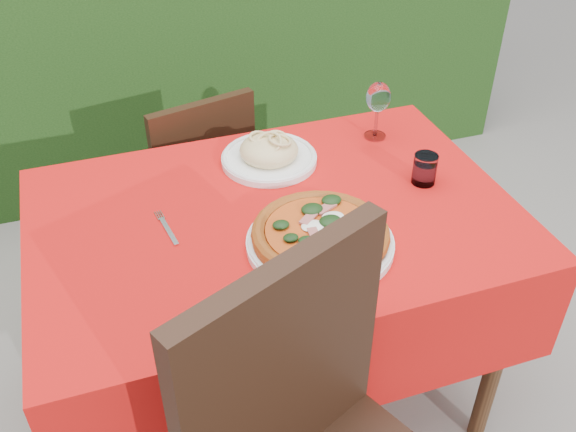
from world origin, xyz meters
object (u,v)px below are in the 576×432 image
object	(u,v)px
pizza_plate	(320,236)
wine_glass	(378,99)
water_glass	(425,170)
fork	(169,231)
pasta_plate	(269,154)
chair_far	(197,181)

from	to	relation	value
pizza_plate	wine_glass	size ratio (longest dim) A/B	2.20
water_glass	fork	bearing A→B (deg)	179.47
pasta_plate	fork	xyz separation A→B (m)	(-0.34, -0.23, -0.03)
chair_far	pasta_plate	distance (m)	0.52
pasta_plate	fork	bearing A→B (deg)	-145.41
wine_glass	pasta_plate	bearing A→B (deg)	-174.57
wine_glass	fork	distance (m)	0.75
fork	pasta_plate	bearing A→B (deg)	26.40
chair_far	water_glass	bearing A→B (deg)	116.56
chair_far	fork	xyz separation A→B (m)	(-0.18, -0.62, 0.28)
pizza_plate	pasta_plate	size ratio (longest dim) A/B	1.45
pizza_plate	fork	distance (m)	0.38
chair_far	fork	size ratio (longest dim) A/B	4.93
pasta_plate	water_glass	distance (m)	0.44
wine_glass	pizza_plate	bearing A→B (deg)	-128.69
chair_far	wine_glass	xyz separation A→B (m)	(0.51, -0.35, 0.41)
chair_far	fork	distance (m)	0.71
pasta_plate	fork	distance (m)	0.41
chair_far	water_glass	world-z (taller)	water_glass
wine_glass	water_glass	bearing A→B (deg)	-86.00
water_glass	pizza_plate	bearing A→B (deg)	-155.68
pizza_plate	fork	bearing A→B (deg)	152.64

